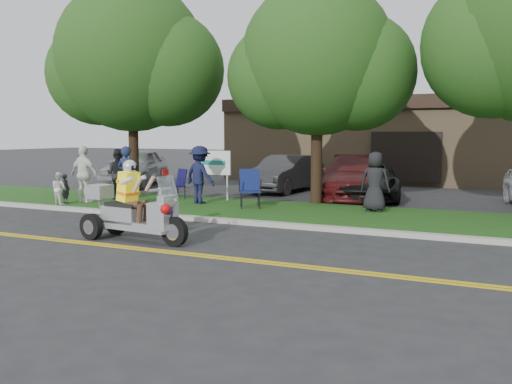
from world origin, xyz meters
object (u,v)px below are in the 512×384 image
at_px(lawn_chair_a, 179,182).
at_px(spectator_adult_right, 84,174).
at_px(parked_car_far_left, 135,167).
at_px(lawn_chair_b, 250,186).
at_px(parked_car_left, 285,174).
at_px(spectator_adult_left, 127,176).
at_px(spectator_adult_mid, 118,174).
at_px(parked_car_right, 353,177).
at_px(trike_scooter, 132,213).
at_px(parked_car_mid, 366,180).

relative_size(lawn_chair_a, spectator_adult_right, 0.56).
bearing_deg(parked_car_far_left, lawn_chair_a, -58.65).
bearing_deg(lawn_chair_b, lawn_chair_a, 133.82).
relative_size(parked_car_far_left, parked_car_left, 1.12).
xyz_separation_m(lawn_chair_a, spectator_adult_left, (-0.59, -2.01, 0.34)).
relative_size(spectator_adult_mid, spectator_adult_right, 0.94).
xyz_separation_m(parked_car_left, parked_car_right, (2.99, -0.89, 0.04)).
bearing_deg(parked_car_left, lawn_chair_b, -74.43).
bearing_deg(spectator_adult_mid, spectator_adult_right, 53.92).
height_order(trike_scooter, parked_car_mid, trike_scooter).
relative_size(spectator_adult_mid, parked_car_far_left, 0.35).
height_order(lawn_chair_a, spectator_adult_mid, spectator_adult_mid).
bearing_deg(parked_car_mid, spectator_adult_mid, -163.21).
bearing_deg(trike_scooter, parked_car_left, 99.71).
distance_m(trike_scooter, lawn_chair_b, 5.22).
relative_size(lawn_chair_b, parked_car_left, 0.26).
bearing_deg(spectator_adult_left, spectator_adult_right, -2.80).
bearing_deg(spectator_adult_right, lawn_chair_b, -165.02).
relative_size(spectator_adult_left, spectator_adult_right, 1.01).
bearing_deg(spectator_adult_mid, lawn_chair_b, 167.90).
distance_m(lawn_chair_a, spectator_adult_mid, 2.05).
xyz_separation_m(spectator_adult_mid, parked_car_left, (3.89, 5.49, -0.23)).
relative_size(spectator_adult_left, parked_car_mid, 0.38).
bearing_deg(parked_car_mid, lawn_chair_b, -133.42).
height_order(trike_scooter, spectator_adult_left, spectator_adult_left).
bearing_deg(spectator_adult_right, spectator_adult_mid, -110.40).
bearing_deg(lawn_chair_a, spectator_adult_left, -79.95).
bearing_deg(parked_car_right, lawn_chair_b, -124.18).
relative_size(trike_scooter, spectator_adult_mid, 1.58).
bearing_deg(spectator_adult_left, lawn_chair_b, -167.78).
height_order(lawn_chair_b, parked_car_right, parked_car_right).
bearing_deg(parked_car_mid, lawn_chair_a, -162.40).
distance_m(spectator_adult_right, parked_car_mid, 9.59).
relative_size(lawn_chair_a, lawn_chair_b, 0.88).
relative_size(parked_car_mid, parked_car_right, 0.91).
height_order(trike_scooter, lawn_chair_b, trike_scooter).
distance_m(parked_car_left, parked_car_mid, 3.67).
bearing_deg(parked_car_right, spectator_adult_right, -153.28).
height_order(lawn_chair_b, parked_car_left, parked_car_left).
distance_m(spectator_adult_right, parked_car_right, 9.31).
bearing_deg(parked_car_right, spectator_adult_left, -146.08).
relative_size(trike_scooter, parked_car_mid, 0.56).
bearing_deg(spectator_adult_mid, parked_car_left, -137.66).
distance_m(spectator_adult_left, parked_car_mid, 8.24).
bearing_deg(parked_car_far_left, spectator_adult_left, -73.64).
height_order(parked_car_left, parked_car_right, parked_car_right).
xyz_separation_m(trike_scooter, spectator_adult_right, (-5.04, 4.10, 0.40)).
height_order(lawn_chair_a, parked_car_right, parked_car_right).
bearing_deg(parked_car_far_left, parked_car_mid, -22.50).
bearing_deg(spectator_adult_mid, parked_car_mid, -161.68).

